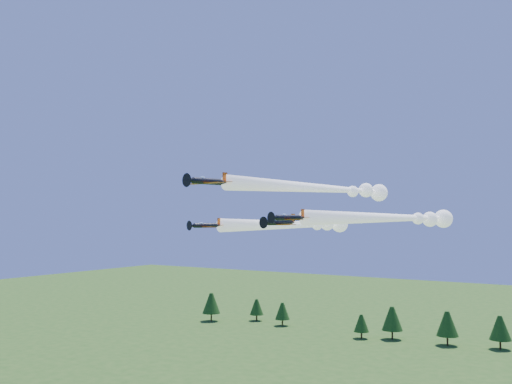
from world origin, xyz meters
The scene contains 5 objects.
plane_lead centered at (4.99, 19.41, 46.54)m, with size 16.28×53.15×3.70m.
plane_left centered at (-3.84, 24.84, 39.44)m, with size 16.92×39.24×3.70m.
plane_right centered at (17.43, 23.36, 40.85)m, with size 19.39×44.88×3.70m.
plane_slot centered at (1.89, 6.95, 40.00)m, with size 7.56×8.33×2.64m.
treeline centered at (-1.30, 108.63, 6.36)m, with size 170.99×21.30×11.07m.
Camera 1 is at (52.71, -80.75, 40.63)m, focal length 40.00 mm.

